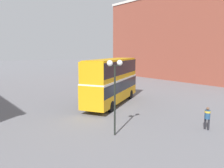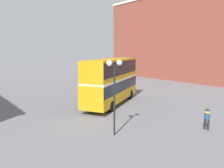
{
  "view_description": "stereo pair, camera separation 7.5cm",
  "coord_description": "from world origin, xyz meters",
  "px_view_note": "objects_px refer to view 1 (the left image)",
  "views": [
    {
      "loc": [
        -12.97,
        -16.26,
        5.74
      ],
      "look_at": [
        1.59,
        1.88,
        2.2
      ],
      "focal_mm": 35.0,
      "sensor_mm": 36.0,
      "label": 1
    },
    {
      "loc": [
        -12.91,
        -16.3,
        5.74
      ],
      "look_at": [
        1.59,
        1.88,
        2.2
      ],
      "focal_mm": 35.0,
      "sensor_mm": 36.0,
      "label": 2
    }
  ],
  "objects_px": {
    "double_decker_bus": "(112,78)",
    "street_lamp_twin_globe": "(115,77)",
    "parked_car_kerb_near": "(103,82)",
    "pedestrian_foreground": "(207,116)"
  },
  "relations": [
    {
      "from": "parked_car_kerb_near",
      "to": "street_lamp_twin_globe",
      "type": "xyz_separation_m",
      "value": [
        -11.43,
        -16.95,
        3.23
      ]
    },
    {
      "from": "double_decker_bus",
      "to": "street_lamp_twin_globe",
      "type": "relative_size",
      "value": 1.94
    },
    {
      "from": "street_lamp_twin_globe",
      "to": "parked_car_kerb_near",
      "type": "bearing_deg",
      "value": 56.01
    },
    {
      "from": "pedestrian_foreground",
      "to": "street_lamp_twin_globe",
      "type": "height_order",
      "value": "street_lamp_twin_globe"
    },
    {
      "from": "double_decker_bus",
      "to": "street_lamp_twin_globe",
      "type": "bearing_deg",
      "value": -157.17
    },
    {
      "from": "parked_car_kerb_near",
      "to": "street_lamp_twin_globe",
      "type": "distance_m",
      "value": 20.7
    },
    {
      "from": "pedestrian_foreground",
      "to": "parked_car_kerb_near",
      "type": "relative_size",
      "value": 0.36
    },
    {
      "from": "double_decker_bus",
      "to": "street_lamp_twin_globe",
      "type": "xyz_separation_m",
      "value": [
        -5.44,
        -7.07,
        1.22
      ]
    },
    {
      "from": "pedestrian_foreground",
      "to": "street_lamp_twin_globe",
      "type": "xyz_separation_m",
      "value": [
        -5.95,
        3.42,
        2.98
      ]
    },
    {
      "from": "double_decker_bus",
      "to": "pedestrian_foreground",
      "type": "xyz_separation_m",
      "value": [
        0.51,
        -10.5,
        -1.76
      ]
    }
  ]
}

